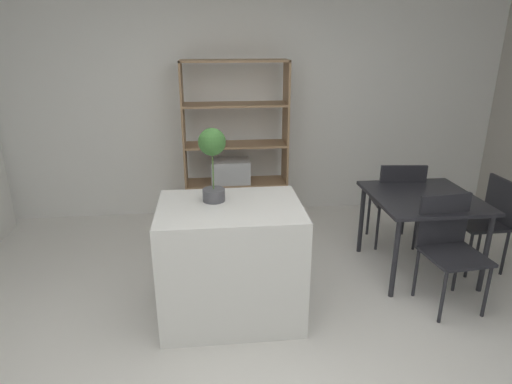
{
  "coord_description": "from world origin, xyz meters",
  "views": [
    {
      "loc": [
        -0.3,
        -2.45,
        2.08
      ],
      "look_at": [
        -0.01,
        0.25,
        1.1
      ],
      "focal_mm": 30.5,
      "sensor_mm": 36.0,
      "label": 1
    }
  ],
  "objects": [
    {
      "name": "dining_chair_window_side",
      "position": [
        2.24,
        0.99,
        0.52
      ],
      "size": [
        0.42,
        0.43,
        0.86
      ],
      "rotation": [
        0.0,
        0.0,
        -1.54
      ],
      "color": "#232328",
      "rests_on": "ground_plane"
    },
    {
      "name": "potted_plant_on_island",
      "position": [
        -0.29,
        0.61,
        1.26
      ],
      "size": [
        0.2,
        0.2,
        0.55
      ],
      "color": "#4C4C51",
      "rests_on": "kitchen_island"
    },
    {
      "name": "back_partition",
      "position": [
        0.0,
        2.68,
        1.38
      ],
      "size": [
        6.54,
        0.06,
        2.76
      ],
      "primitive_type": "cube",
      "color": "white",
      "rests_on": "ground_plane"
    },
    {
      "name": "kitchen_island",
      "position": [
        -0.17,
        0.5,
        0.46
      ],
      "size": [
        1.06,
        0.78,
        0.91
      ],
      "primitive_type": "cube",
      "color": "silver",
      "rests_on": "ground_plane"
    },
    {
      "name": "open_bookshelf",
      "position": [
        -0.03,
        2.34,
        0.82
      ],
      "size": [
        1.16,
        0.36,
        1.84
      ],
      "color": "#997551",
      "rests_on": "ground_plane"
    },
    {
      "name": "dining_chair_far",
      "position": [
        1.56,
        1.48,
        0.55
      ],
      "size": [
        0.49,
        0.47,
        0.9
      ],
      "rotation": [
        0.0,
        0.0,
        3.04
      ],
      "color": "#232328",
      "rests_on": "ground_plane"
    },
    {
      "name": "ground_plane",
      "position": [
        0.0,
        0.0,
        0.0
      ],
      "size": [
        8.99,
        8.99,
        0.0
      ],
      "primitive_type": "plane",
      "color": "silver"
    },
    {
      "name": "dining_chair_near",
      "position": [
        1.56,
        0.49,
        0.54
      ],
      "size": [
        0.48,
        0.47,
        0.9
      ],
      "rotation": [
        0.0,
        0.0,
        0.1
      ],
      "color": "#232328",
      "rests_on": "ground_plane"
    },
    {
      "name": "dining_table",
      "position": [
        1.57,
        0.99,
        0.66
      ],
      "size": [
        0.91,
        0.94,
        0.74
      ],
      "color": "#232328",
      "rests_on": "ground_plane"
    }
  ]
}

